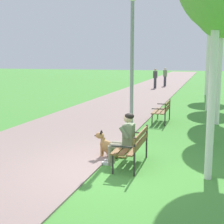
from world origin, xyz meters
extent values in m
plane|color=#478E38|center=(0.00, 0.00, 0.00)|extent=(120.00, 120.00, 0.00)
cube|color=gray|center=(-2.44, 24.00, 0.02)|extent=(4.37, 60.00, 0.04)
cube|color=brown|center=(0.17, 0.60, 0.45)|extent=(0.14, 1.50, 0.04)
cube|color=brown|center=(0.34, 0.60, 0.45)|extent=(0.14, 1.50, 0.04)
cube|color=brown|center=(0.52, 0.60, 0.45)|extent=(0.14, 1.50, 0.04)
cube|color=brown|center=(0.62, 0.60, 0.59)|extent=(0.04, 1.50, 0.11)
cube|color=brown|center=(0.62, 0.60, 0.77)|extent=(0.04, 1.50, 0.11)
cylinder|color=#2D2B28|center=(0.14, 1.29, 0.23)|extent=(0.04, 0.04, 0.45)
cylinder|color=#2D2B28|center=(0.62, 1.29, 0.43)|extent=(0.04, 0.04, 0.85)
cube|color=#2D2B28|center=(0.34, 1.29, 0.63)|extent=(0.45, 0.04, 0.03)
cylinder|color=#2D2B28|center=(0.14, -0.09, 0.23)|extent=(0.04, 0.04, 0.45)
cylinder|color=#2D2B28|center=(0.62, -0.09, 0.43)|extent=(0.04, 0.04, 0.85)
cube|color=#2D2B28|center=(0.34, -0.09, 0.63)|extent=(0.45, 0.04, 0.03)
cube|color=brown|center=(0.10, 5.99, 0.45)|extent=(0.14, 1.50, 0.04)
cube|color=brown|center=(0.27, 5.99, 0.45)|extent=(0.14, 1.50, 0.04)
cube|color=brown|center=(0.45, 5.99, 0.45)|extent=(0.14, 1.50, 0.04)
cube|color=brown|center=(0.55, 5.99, 0.59)|extent=(0.04, 1.50, 0.11)
cube|color=brown|center=(0.55, 5.99, 0.77)|extent=(0.04, 1.50, 0.11)
cylinder|color=#2D2B28|center=(0.07, 6.68, 0.23)|extent=(0.04, 0.04, 0.45)
cylinder|color=#2D2B28|center=(0.55, 6.68, 0.43)|extent=(0.04, 0.04, 0.85)
cube|color=#2D2B28|center=(0.27, 6.68, 0.63)|extent=(0.45, 0.04, 0.03)
cylinder|color=#2D2B28|center=(0.07, 5.30, 0.23)|extent=(0.04, 0.04, 0.45)
cylinder|color=#2D2B28|center=(0.55, 5.30, 0.43)|extent=(0.04, 0.04, 0.85)
cube|color=#2D2B28|center=(0.27, 5.30, 0.63)|extent=(0.45, 0.04, 0.03)
cylinder|color=gray|center=(0.13, 0.64, 0.47)|extent=(0.42, 0.14, 0.14)
cylinder|color=gray|center=(-0.08, 0.64, 0.24)|extent=(0.11, 0.11, 0.47)
cube|color=silver|center=(-0.16, 0.64, 0.04)|extent=(0.24, 0.09, 0.07)
cylinder|color=gray|center=(0.13, 0.44, 0.47)|extent=(0.42, 0.14, 0.14)
cylinder|color=gray|center=(-0.08, 0.44, 0.24)|extent=(0.11, 0.11, 0.47)
cube|color=silver|center=(-0.16, 0.44, 0.04)|extent=(0.24, 0.09, 0.07)
cube|color=#6B7F5B|center=(0.34, 0.54, 0.73)|extent=(0.22, 0.36, 0.52)
cylinder|color=#6B7F5B|center=(0.28, 0.74, 0.83)|extent=(0.25, 0.09, 0.30)
cylinder|color=#6B7F5B|center=(0.28, 0.34, 0.83)|extent=(0.25, 0.09, 0.30)
sphere|color=beige|center=(0.32, 0.54, 1.13)|extent=(0.21, 0.21, 0.21)
ellipsoid|color=black|center=(0.35, 0.54, 1.18)|extent=(0.22, 0.23, 0.14)
ellipsoid|color=#B27F47|center=(-0.18, 1.02, 0.16)|extent=(0.38, 0.31, 0.32)
ellipsoid|color=#B27F47|center=(-0.33, 1.01, 0.29)|extent=(0.52, 0.26, 0.48)
ellipsoid|color=black|center=(-0.28, 1.01, 0.32)|extent=(0.37, 0.22, 0.27)
cylinder|color=#B27F47|center=(-0.47, 1.06, 0.19)|extent=(0.06, 0.06, 0.38)
cylinder|color=#B27F47|center=(-0.46, 0.94, 0.19)|extent=(0.06, 0.06, 0.38)
cylinder|color=#B27F47|center=(-0.44, 1.00, 0.43)|extent=(0.12, 0.18, 0.19)
ellipsoid|color=#B27F47|center=(-0.52, 0.99, 0.56)|extent=(0.23, 0.16, 0.16)
cone|color=black|center=(-0.62, 0.99, 0.55)|extent=(0.11, 0.10, 0.09)
cone|color=black|center=(-0.48, 1.04, 0.66)|extent=(0.06, 0.06, 0.09)
cone|color=black|center=(-0.48, 0.95, 0.66)|extent=(0.06, 0.06, 0.09)
cylinder|color=#B27F47|center=(0.02, 1.04, 0.03)|extent=(0.28, 0.07, 0.04)
cylinder|color=gray|center=(-0.25, 3.31, 0.15)|extent=(0.20, 0.20, 0.30)
cylinder|color=gray|center=(-0.25, 3.31, 2.09)|extent=(0.11, 0.11, 4.19)
cylinder|color=silver|center=(2.13, 0.21, 1.80)|extent=(0.16, 0.16, 3.61)
cylinder|color=silver|center=(2.18, 3.05, 2.22)|extent=(0.18, 0.18, 4.43)
cylinder|color=silver|center=(2.40, 6.22, 1.84)|extent=(0.16, 0.16, 3.68)
ellipsoid|color=#66A847|center=(2.40, 6.22, 4.39)|extent=(2.08, 2.23, 2.35)
cylinder|color=silver|center=(2.03, 9.46, 2.07)|extent=(0.22, 0.22, 4.14)
ellipsoid|color=#66A847|center=(2.03, 9.46, 5.07)|extent=(1.44, 1.36, 3.12)
cylinder|color=silver|center=(1.98, 12.95, 2.26)|extent=(0.15, 0.15, 4.53)
ellipsoid|color=#66A847|center=(1.98, 12.95, 5.30)|extent=(1.83, 1.92, 2.57)
cylinder|color=silver|center=(1.86, 16.34, 2.35)|extent=(0.22, 0.22, 4.71)
ellipsoid|color=#569E42|center=(1.86, 16.34, 5.41)|extent=(1.99, 1.90, 2.36)
cylinder|color=#383842|center=(-2.25, 20.10, 0.44)|extent=(0.22, 0.22, 0.88)
cube|color=#3F3F42|center=(-2.25, 20.10, 1.16)|extent=(0.32, 0.20, 0.56)
sphere|color=tan|center=(-2.25, 20.10, 1.55)|extent=(0.20, 0.20, 0.20)
cylinder|color=#383842|center=(-1.75, 22.34, 0.44)|extent=(0.22, 0.22, 0.88)
cube|color=#6B7F5B|center=(-1.75, 22.34, 1.16)|extent=(0.32, 0.20, 0.56)
sphere|color=beige|center=(-1.75, 22.34, 1.55)|extent=(0.20, 0.20, 0.20)
camera|label=1|loc=(2.09, -6.61, 2.50)|focal=52.43mm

